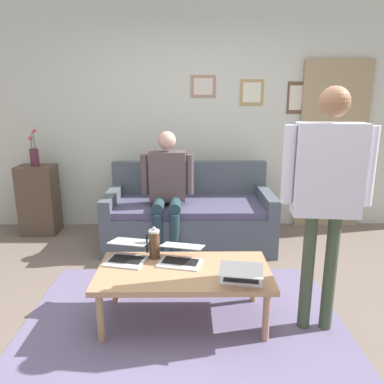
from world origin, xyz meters
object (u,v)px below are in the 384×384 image
laptop_right (241,275)px  laptop_left (181,257)px  interior_door (332,146)px  person_seated (167,185)px  couch (189,217)px  laptop_center (127,254)px  side_shelf (39,200)px  coffee_table (184,275)px  french_press (154,244)px  person_standing (327,182)px  flower_vase (34,155)px

laptop_right → laptop_left: bearing=-36.3°
laptop_right → interior_door: bearing=-121.8°
laptop_left → person_seated: bearing=-81.9°
couch → laptop_center: couch is taller
interior_door → person_seated: interior_door is taller
side_shelf → laptop_center: bearing=128.2°
laptop_center → laptop_right: (-0.83, 0.35, -0.00)m
laptop_left → coffee_table: bearing=100.1°
french_press → person_seated: 1.10m
couch → laptop_left: (0.07, 1.39, 0.15)m
side_shelf → person_standing: size_ratio=0.49×
flower_vase → person_standing: 3.35m
interior_door → laptop_right: (1.42, 2.29, -0.57)m
laptop_right → french_press: bearing=-31.8°
coffee_table → flower_vase: (1.77, -1.86, 0.60)m
laptop_right → flower_vase: flower_vase is taller
coffee_table → person_standing: person_standing is taller
coffee_table → person_standing: 1.19m
side_shelf → couch: bearing=169.2°
interior_door → flower_vase: (3.58, 0.25, -0.06)m
interior_door → coffee_table: (1.81, 2.11, -0.66)m
side_shelf → flower_vase: flower_vase is taller
interior_door → laptop_right: interior_door is taller
interior_door → coffee_table: 2.86m
couch → laptop_center: bearing=70.5°
laptop_center → laptop_right: 0.90m
couch → person_seated: bearing=44.5°
coffee_table → laptop_left: (0.02, -0.13, 0.08)m
french_press → side_shelf: bearing=-47.1°
side_shelf → person_seated: 1.71m
interior_door → coffee_table: size_ratio=1.63×
side_shelf → flower_vase: 0.55m
couch → flower_vase: (1.81, -0.34, 0.66)m
french_press → laptop_right: bearing=148.2°
coffee_table → couch: bearing=-91.6°
coffee_table → flower_vase: size_ratio=2.94×
laptop_center → french_press: (-0.21, -0.04, 0.07)m
interior_door → french_press: (2.04, 1.90, -0.50)m
french_press → laptop_left: bearing=158.6°
coffee_table → person_seated: (0.19, -1.29, 0.36)m
laptop_left → laptop_right: bearing=143.7°
laptop_center → flower_vase: flower_vase is taller
laptop_right → flower_vase: 3.01m
french_press → person_standing: size_ratio=0.15×
laptop_left → french_press: bearing=-21.4°
interior_door → laptop_center: (2.25, 1.94, -0.57)m
coffee_table → person_seated: size_ratio=0.98×
interior_door → couch: interior_door is taller
couch → laptop_right: bearing=101.6°
side_shelf → person_standing: bearing=144.1°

